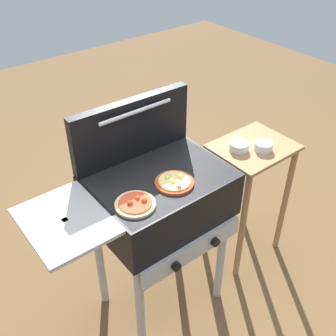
{
  "coord_description": "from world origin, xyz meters",
  "views": [
    {
      "loc": [
        -0.89,
        -1.2,
        2.03
      ],
      "look_at": [
        0.05,
        0.0,
        0.92
      ],
      "focal_mm": 43.35,
      "sensor_mm": 36.0,
      "label": 1
    }
  ],
  "objects_px": {
    "prep_table": "(249,179)",
    "topping_bowl_near": "(263,146)",
    "grill": "(158,201)",
    "topping_bowl_far": "(239,147)",
    "pizza_pepperoni": "(135,204)",
    "pizza_cheese": "(174,182)"
  },
  "relations": [
    {
      "from": "prep_table",
      "to": "topping_bowl_near",
      "type": "xyz_separation_m",
      "value": [
        0.01,
        -0.06,
        0.26
      ]
    },
    {
      "from": "grill",
      "to": "topping_bowl_near",
      "type": "bearing_deg",
      "value": -4.34
    },
    {
      "from": "grill",
      "to": "topping_bowl_far",
      "type": "bearing_deg",
      "value": 2.85
    },
    {
      "from": "prep_table",
      "to": "topping_bowl_far",
      "type": "height_order",
      "value": "topping_bowl_far"
    },
    {
      "from": "pizza_pepperoni",
      "to": "topping_bowl_near",
      "type": "relative_size",
      "value": 1.73
    },
    {
      "from": "pizza_pepperoni",
      "to": "prep_table",
      "type": "xyz_separation_m",
      "value": [
        0.87,
        0.11,
        -0.34
      ]
    },
    {
      "from": "grill",
      "to": "topping_bowl_near",
      "type": "height_order",
      "value": "grill"
    },
    {
      "from": "grill",
      "to": "topping_bowl_far",
      "type": "distance_m",
      "value": 0.58
    },
    {
      "from": "pizza_pepperoni",
      "to": "pizza_cheese",
      "type": "height_order",
      "value": "pizza_pepperoni"
    },
    {
      "from": "pizza_cheese",
      "to": "prep_table",
      "type": "distance_m",
      "value": 0.74
    },
    {
      "from": "grill",
      "to": "topping_bowl_far",
      "type": "xyz_separation_m",
      "value": [
        0.58,
        0.03,
        0.07
      ]
    },
    {
      "from": "topping_bowl_far",
      "to": "grill",
      "type": "bearing_deg",
      "value": -177.15
    },
    {
      "from": "grill",
      "to": "pizza_cheese",
      "type": "height_order",
      "value": "pizza_cheese"
    },
    {
      "from": "topping_bowl_far",
      "to": "pizza_cheese",
      "type": "bearing_deg",
      "value": -168.19
    },
    {
      "from": "prep_table",
      "to": "grill",
      "type": "bearing_deg",
      "value": -179.63
    },
    {
      "from": "topping_bowl_near",
      "to": "topping_bowl_far",
      "type": "distance_m",
      "value": 0.13
    },
    {
      "from": "topping_bowl_near",
      "to": "pizza_cheese",
      "type": "bearing_deg",
      "value": -177.06
    },
    {
      "from": "pizza_pepperoni",
      "to": "prep_table",
      "type": "distance_m",
      "value": 0.94
    },
    {
      "from": "grill",
      "to": "pizza_cheese",
      "type": "distance_m",
      "value": 0.18
    },
    {
      "from": "grill",
      "to": "pizza_pepperoni",
      "type": "height_order",
      "value": "pizza_pepperoni"
    },
    {
      "from": "pizza_pepperoni",
      "to": "pizza_cheese",
      "type": "relative_size",
      "value": 0.98
    },
    {
      "from": "prep_table",
      "to": "topping_bowl_near",
      "type": "distance_m",
      "value": 0.26
    }
  ]
}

